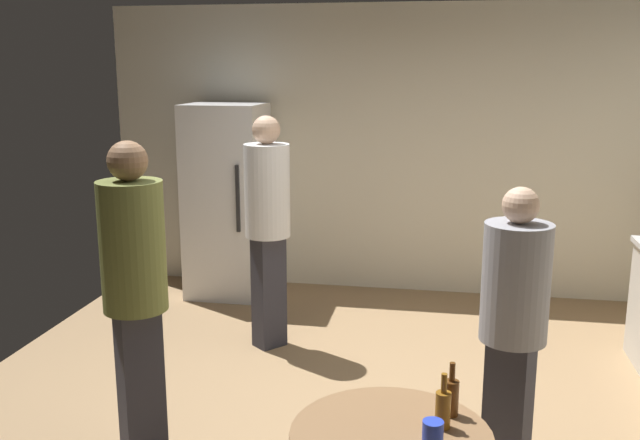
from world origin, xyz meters
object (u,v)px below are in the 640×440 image
at_px(person_in_olive_shirt, 135,279).
at_px(person_in_white_shirt, 268,214).
at_px(person_in_gray_shirt, 514,314).
at_px(beer_bottle_brown, 451,396).
at_px(refrigerator, 227,201).
at_px(beer_bottle_amber, 443,408).
at_px(plastic_cup_blue, 433,435).

distance_m(person_in_olive_shirt, person_in_white_shirt, 1.70).
bearing_deg(person_in_gray_shirt, beer_bottle_brown, 2.96).
bearing_deg(person_in_white_shirt, person_in_gray_shirt, -1.02).
height_order(refrigerator, person_in_gray_shirt, refrigerator).
bearing_deg(person_in_gray_shirt, person_in_olive_shirt, -60.23).
bearing_deg(person_in_gray_shirt, refrigerator, -114.08).
bearing_deg(beer_bottle_amber, person_in_white_shirt, 119.12).
bearing_deg(refrigerator, person_in_gray_shirt, -48.50).
xyz_separation_m(refrigerator, beer_bottle_amber, (2.04, -3.59, -0.08)).
xyz_separation_m(beer_bottle_brown, person_in_gray_shirt, (0.31, 0.79, 0.09)).
xyz_separation_m(refrigerator, person_in_gray_shirt, (2.38, -2.69, 0.01)).
xyz_separation_m(beer_bottle_amber, plastic_cup_blue, (-0.04, -0.16, -0.03)).
bearing_deg(person_in_olive_shirt, beer_bottle_brown, 26.44).
distance_m(beer_bottle_brown, plastic_cup_blue, 0.28).
relative_size(refrigerator, person_in_white_shirt, 1.01).
distance_m(refrigerator, person_in_white_shirt, 1.39).
bearing_deg(plastic_cup_blue, person_in_gray_shirt, 70.43).
distance_m(beer_bottle_brown, person_in_gray_shirt, 0.85).
bearing_deg(refrigerator, person_in_olive_shirt, -81.74).
xyz_separation_m(beer_bottle_brown, person_in_white_shirt, (-1.37, 2.28, 0.23)).
xyz_separation_m(person_in_gray_shirt, person_in_white_shirt, (-1.67, 1.50, 0.14)).
distance_m(beer_bottle_amber, person_in_white_shirt, 2.75).
distance_m(plastic_cup_blue, person_in_white_shirt, 2.88).
distance_m(refrigerator, person_in_olive_shirt, 2.91).
height_order(plastic_cup_blue, person_in_gray_shirt, person_in_gray_shirt).
bearing_deg(beer_bottle_amber, plastic_cup_blue, -102.24).
xyz_separation_m(person_in_gray_shirt, person_in_olive_shirt, (-1.96, -0.18, 0.13)).
xyz_separation_m(plastic_cup_blue, person_in_white_shirt, (-1.30, 2.56, 0.26)).
bearing_deg(person_in_white_shirt, beer_bottle_brown, -18.36).
bearing_deg(beer_bottle_amber, beer_bottle_brown, 73.78).
relative_size(beer_bottle_amber, plastic_cup_blue, 2.09).
distance_m(refrigerator, plastic_cup_blue, 4.25).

